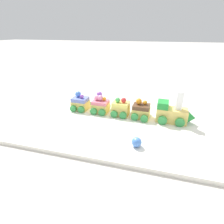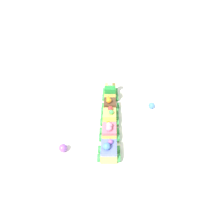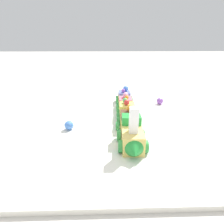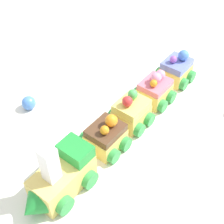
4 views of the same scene
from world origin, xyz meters
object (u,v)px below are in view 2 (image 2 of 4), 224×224
(cake_train_locomotive, at_px, (110,91))
(cake_car_lemon, at_px, (110,117))
(cake_car_chocolate, at_px, (110,106))
(gumball_blue, at_px, (152,106))
(cake_car_strawberry, at_px, (109,132))
(gumball_purple, at_px, (63,148))
(cake_car_blueberry, at_px, (109,151))

(cake_train_locomotive, distance_m, cake_car_lemon, 0.18)
(cake_car_chocolate, distance_m, cake_car_lemon, 0.07)
(cake_car_chocolate, relative_size, gumball_blue, 2.65)
(cake_car_chocolate, height_order, cake_car_strawberry, cake_car_chocolate)
(cake_car_chocolate, height_order, gumball_blue, cake_car_chocolate)
(cake_train_locomotive, relative_size, cake_car_lemon, 1.75)
(gumball_purple, bearing_deg, cake_car_strawberry, -69.31)
(cake_car_blueberry, bearing_deg, cake_car_strawberry, -0.15)
(cake_car_lemon, xyz_separation_m, cake_car_strawberry, (-0.08, 0.00, -0.00))
(cake_car_blueberry, distance_m, gumball_blue, 0.31)
(cake_car_blueberry, bearing_deg, cake_car_lemon, -0.21)
(gumball_blue, bearing_deg, cake_car_chocolate, 93.32)
(cake_car_strawberry, height_order, gumball_purple, cake_car_strawberry)
(gumball_purple, bearing_deg, gumball_blue, -56.70)
(cake_car_strawberry, distance_m, gumball_blue, 0.24)
(cake_train_locomotive, relative_size, gumball_purple, 4.70)
(gumball_purple, bearing_deg, cake_car_lemon, -48.60)
(cake_car_strawberry, bearing_deg, gumball_blue, -46.34)
(cake_car_strawberry, xyz_separation_m, gumball_purple, (-0.06, 0.15, -0.01))
(cake_car_chocolate, height_order, cake_car_blueberry, cake_car_blueberry)
(cake_train_locomotive, relative_size, gumball_blue, 4.65)
(cake_car_chocolate, bearing_deg, cake_car_blueberry, -180.00)
(cake_train_locomotive, relative_size, cake_car_strawberry, 1.75)
(cake_car_lemon, bearing_deg, cake_car_strawberry, 179.72)
(cake_train_locomotive, distance_m, gumball_purple, 0.35)
(cake_train_locomotive, bearing_deg, cake_car_strawberry, 179.98)
(gumball_blue, bearing_deg, cake_car_lemon, 114.95)
(cake_car_lemon, height_order, cake_car_strawberry, cake_car_lemon)
(cake_car_chocolate, xyz_separation_m, cake_car_strawberry, (-0.15, 0.01, 0.00))
(gumball_purple, bearing_deg, cake_car_chocolate, -36.70)
(cake_car_chocolate, distance_m, cake_car_strawberry, 0.15)
(cake_train_locomotive, height_order, cake_car_strawberry, cake_train_locomotive)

